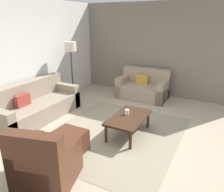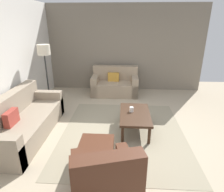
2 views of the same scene
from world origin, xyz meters
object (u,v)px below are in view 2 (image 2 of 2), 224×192
at_px(couch_main, 22,122).
at_px(lamp_standing, 45,57).
at_px(ottoman, 97,153).
at_px(couch_loveseat, 115,85).
at_px(armchair_leather, 105,187).
at_px(cup, 131,109).
at_px(coffee_table, 135,115).

xyz_separation_m(couch_main, lamp_standing, (1.46, -0.05, 1.11)).
relative_size(couch_main, ottoman, 4.02).
bearing_deg(ottoman, lamp_standing, 35.84).
distance_m(couch_loveseat, lamp_standing, 2.41).
bearing_deg(couch_loveseat, couch_main, 145.80).
distance_m(armchair_leather, ottoman, 0.83).
bearing_deg(armchair_leather, cup, -10.98).
height_order(couch_loveseat, lamp_standing, lamp_standing).
height_order(armchair_leather, ottoman, armchair_leather).
distance_m(cup, lamp_standing, 2.64).
xyz_separation_m(cup, lamp_standing, (1.04, 2.23, 0.95)).
bearing_deg(couch_loveseat, armchair_leather, -178.96).
bearing_deg(ottoman, couch_main, 65.00).
xyz_separation_m(couch_main, armchair_leather, (-1.58, -1.89, 0.01)).
distance_m(couch_main, cup, 2.33).
distance_m(couch_main, couch_loveseat, 3.23).
height_order(couch_main, couch_loveseat, same).
bearing_deg(armchair_leather, coffee_table, -13.65).
bearing_deg(coffee_table, armchair_leather, 166.35).
xyz_separation_m(couch_loveseat, armchair_leather, (-4.25, -0.08, 0.01)).
height_order(ottoman, lamp_standing, lamp_standing).
bearing_deg(lamp_standing, couch_main, 178.03).
relative_size(coffee_table, cup, 10.40).
distance_m(couch_loveseat, armchair_leather, 4.25).
distance_m(couch_main, armchair_leather, 2.46).
height_order(ottoman, coffee_table, coffee_table).
xyz_separation_m(couch_main, coffee_table, (0.33, -2.36, 0.06)).
bearing_deg(coffee_table, cup, 40.76).
bearing_deg(coffee_table, couch_main, 98.07).
bearing_deg(cup, ottoman, 153.12).
xyz_separation_m(coffee_table, lamp_standing, (1.13, 2.31, 1.05)).
relative_size(ottoman, cup, 5.30).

